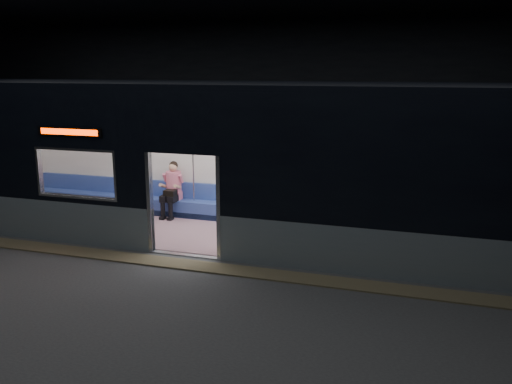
% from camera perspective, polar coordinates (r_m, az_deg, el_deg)
% --- Properties ---
extents(station_floor, '(24.00, 14.00, 0.01)m').
position_cam_1_polar(station_floor, '(10.07, -9.99, -8.55)').
color(station_floor, '#47494C').
rests_on(station_floor, ground).
extents(station_envelope, '(24.00, 14.00, 5.00)m').
position_cam_1_polar(station_envelope, '(9.38, -10.89, 12.79)').
color(station_envelope, black).
rests_on(station_envelope, station_floor).
extents(tactile_strip, '(22.80, 0.50, 0.03)m').
position_cam_1_polar(tactile_strip, '(10.52, -8.60, -7.43)').
color(tactile_strip, '#8C7F59').
rests_on(tactile_strip, station_floor).
extents(metro_car, '(18.00, 3.04, 3.35)m').
position_cam_1_polar(metro_car, '(11.82, -4.65, 4.13)').
color(metro_car, '#8694A0').
rests_on(metro_car, station_floor).
extents(passenger, '(0.39, 0.68, 1.36)m').
position_cam_1_polar(passenger, '(13.52, -8.77, 0.62)').
color(passenger, black).
rests_on(passenger, metro_car).
extents(handbag, '(0.33, 0.31, 0.14)m').
position_cam_1_polar(handbag, '(13.33, -9.02, -0.08)').
color(handbag, black).
rests_on(handbag, passenger).
extents(transit_map, '(1.08, 0.03, 0.70)m').
position_cam_1_polar(transit_map, '(12.31, 19.99, 2.12)').
color(transit_map, white).
rests_on(transit_map, metro_car).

